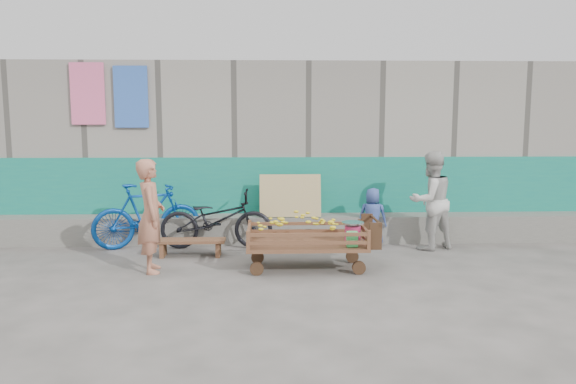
{
  "coord_description": "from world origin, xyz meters",
  "views": [
    {
      "loc": [
        -0.06,
        -6.83,
        2.1
      ],
      "look_at": [
        0.23,
        1.2,
        1.0
      ],
      "focal_mm": 35.0,
      "sensor_mm": 36.0,
      "label": 1
    }
  ],
  "objects_px": {
    "vendor_man": "(151,216)",
    "bicycle_dark": "(216,219)",
    "child": "(373,217)",
    "banana_cart": "(304,232)",
    "bench": "(191,244)",
    "bicycle_blue": "(147,215)",
    "woman": "(431,200)"
  },
  "relations": [
    {
      "from": "bicycle_dark",
      "to": "bicycle_blue",
      "type": "height_order",
      "value": "bicycle_blue"
    },
    {
      "from": "child",
      "to": "bicycle_blue",
      "type": "relative_size",
      "value": 0.55
    },
    {
      "from": "bench",
      "to": "child",
      "type": "distance_m",
      "value": 2.93
    },
    {
      "from": "vendor_man",
      "to": "bicycle_dark",
      "type": "distance_m",
      "value": 1.54
    },
    {
      "from": "banana_cart",
      "to": "woman",
      "type": "height_order",
      "value": "woman"
    },
    {
      "from": "vendor_man",
      "to": "bicycle_blue",
      "type": "bearing_deg",
      "value": 1.79
    },
    {
      "from": "bicycle_dark",
      "to": "banana_cart",
      "type": "bearing_deg",
      "value": -132.78
    },
    {
      "from": "banana_cart",
      "to": "woman",
      "type": "relative_size",
      "value": 1.15
    },
    {
      "from": "banana_cart",
      "to": "child",
      "type": "bearing_deg",
      "value": 48.96
    },
    {
      "from": "child",
      "to": "vendor_man",
      "type": "bearing_deg",
      "value": 36.0
    },
    {
      "from": "child",
      "to": "bicycle_dark",
      "type": "distance_m",
      "value": 2.51
    },
    {
      "from": "bicycle_blue",
      "to": "vendor_man",
      "type": "bearing_deg",
      "value": 173.8
    },
    {
      "from": "banana_cart",
      "to": "vendor_man",
      "type": "bearing_deg",
      "value": -178.6
    },
    {
      "from": "bench",
      "to": "banana_cart",
      "type": "bearing_deg",
      "value": -24.64
    },
    {
      "from": "vendor_man",
      "to": "banana_cart",
      "type": "bearing_deg",
      "value": -100.93
    },
    {
      "from": "woman",
      "to": "bicycle_blue",
      "type": "height_order",
      "value": "woman"
    },
    {
      "from": "vendor_man",
      "to": "child",
      "type": "distance_m",
      "value": 3.57
    },
    {
      "from": "bicycle_dark",
      "to": "bicycle_blue",
      "type": "bearing_deg",
      "value": 84.92
    },
    {
      "from": "woman",
      "to": "bicycle_blue",
      "type": "xyz_separation_m",
      "value": [
        -4.48,
        0.27,
        -0.26
      ]
    },
    {
      "from": "vendor_man",
      "to": "woman",
      "type": "distance_m",
      "value": 4.28
    },
    {
      "from": "banana_cart",
      "to": "bicycle_blue",
      "type": "distance_m",
      "value": 2.79
    },
    {
      "from": "bench",
      "to": "bicycle_dark",
      "type": "bearing_deg",
      "value": 55.01
    },
    {
      "from": "banana_cart",
      "to": "vendor_man",
      "type": "height_order",
      "value": "vendor_man"
    },
    {
      "from": "woman",
      "to": "bicycle_blue",
      "type": "bearing_deg",
      "value": -25.83
    },
    {
      "from": "banana_cart",
      "to": "bicycle_blue",
      "type": "bearing_deg",
      "value": 150.48
    },
    {
      "from": "bicycle_blue",
      "to": "bench",
      "type": "bearing_deg",
      "value": -148.97
    },
    {
      "from": "bench",
      "to": "bicycle_blue",
      "type": "relative_size",
      "value": 0.6
    },
    {
      "from": "child",
      "to": "banana_cart",
      "type": "bearing_deg",
      "value": 61.38
    },
    {
      "from": "bicycle_blue",
      "to": "child",
      "type": "bearing_deg",
      "value": -110.33
    },
    {
      "from": "bench",
      "to": "bicycle_dark",
      "type": "xyz_separation_m",
      "value": [
        0.35,
        0.49,
        0.28
      ]
    },
    {
      "from": "bicycle_dark",
      "to": "bicycle_blue",
      "type": "relative_size",
      "value": 1.03
    },
    {
      "from": "bench",
      "to": "bicycle_blue",
      "type": "xyz_separation_m",
      "value": [
        -0.77,
        0.61,
        0.33
      ]
    }
  ]
}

